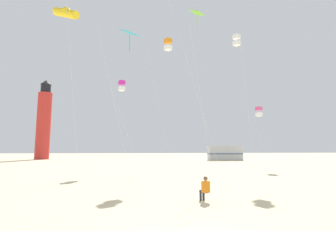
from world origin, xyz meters
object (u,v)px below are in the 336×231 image
Objects in this scene: kite_flyer_standing at (205,188)px; lighthouse_distant at (44,122)px; kite_diamond_cyan at (129,39)px; rv_van_silver at (225,153)px; kite_box_rainbow at (259,112)px; kite_box_orange at (168,45)px; kite_box_magenta at (122,86)px; kite_tube_gold at (66,13)px; kite_box_white at (237,40)px; kite_diamond_lime at (197,20)px.

lighthouse_distant is (-24.04, 43.17, 7.22)m from kite_flyer_standing.
kite_diamond_cyan is 37.87m from rv_van_silver.
lighthouse_distant is at bearing 142.87° from kite_box_rainbow.
kite_box_magenta is (-4.80, 4.02, -3.29)m from kite_box_orange.
lighthouse_distant is (-23.40, 31.28, -4.73)m from kite_box_orange.
kite_flyer_standing is 18.65m from kite_tube_gold.
kite_box_white is at bearing -131.88° from kite_box_rainbow.
kite_box_white reaches higher than kite_flyer_standing.
lighthouse_distant reaches higher than kite_diamond_lime.
kite_box_orange is 1.80× the size of kite_box_rainbow.
rv_van_silver is at bearing 50.72° from kite_tube_gold.
kite_diamond_lime is 34.50m from rv_van_silver.
kite_box_orange reaches higher than kite_box_magenta.
kite_diamond_lime is 1.93× the size of rv_van_silver.
kite_diamond_lime is at bearing -58.68° from kite_box_magenta.
kite_box_rainbow is at bearing 3.33° from kite_box_magenta.
kite_tube_gold is 22.95m from kite_box_rainbow.
kite_diamond_lime is at bearing -76.29° from kite_box_orange.
kite_box_orange reaches higher than kite_diamond_lime.
kite_box_rainbow is 1.11× the size of rv_van_silver.
kite_box_rainbow is (10.73, 16.84, 6.11)m from kite_flyer_standing.
kite_box_orange is at bearing 17.99° from kite_tube_gold.
rv_van_silver is (22.24, 27.19, -12.44)m from kite_tube_gold.
kite_diamond_lime is 1.28× the size of kite_box_magenta.
kite_diamond_lime is at bearing 27.14° from kite_diamond_cyan.
lighthouse_distant is (-20.17, 40.21, -1.28)m from kite_diamond_cyan.
kite_box_orange is 6.69m from kite_diamond_lime.
kite_tube_gold is at bearing 133.71° from kite_diamond_cyan.
kite_box_orange is (-0.64, 11.88, 11.96)m from kite_flyer_standing.
kite_box_orange is 13.71m from kite_box_rainbow.
kite_diamond_lime is (0.93, 5.43, 11.21)m from kite_flyer_standing.
kite_tube_gold is 9.56m from kite_diamond_cyan.
rv_van_silver is (18.06, 20.26, -7.89)m from kite_box_magenta.
rv_van_silver is (1.89, 19.32, -5.33)m from kite_box_rainbow.
kite_box_rainbow is 0.58× the size of kite_diamond_lime.
kite_box_orange is at bearing -53.20° from lighthouse_distant.
kite_flyer_standing is at bearing -118.10° from kite_box_white.
kite_flyer_standing is at bearing -37.38° from kite_diamond_cyan.
kite_flyer_standing is at bearing -71.11° from kite_box_magenta.
kite_box_white is 13.14m from kite_box_magenta.
kite_box_magenta reaches higher than kite_flyer_standing.
kite_box_orange is 10.10m from kite_diamond_cyan.
kite_box_orange is at bearing -178.65° from kite_box_white.
kite_diamond_cyan is 0.58× the size of lighthouse_distant.
kite_flyer_standing is at bearing -43.00° from kite_tube_gold.
rv_van_silver is (6.19, 24.11, -11.99)m from kite_box_white.
kite_box_magenta is 33.04m from lighthouse_distant.
kite_tube_gold reaches higher than rv_van_silver.
lighthouse_distant is 2.56× the size of rv_van_silver.
rv_van_silver is at bearing 48.28° from kite_box_magenta.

